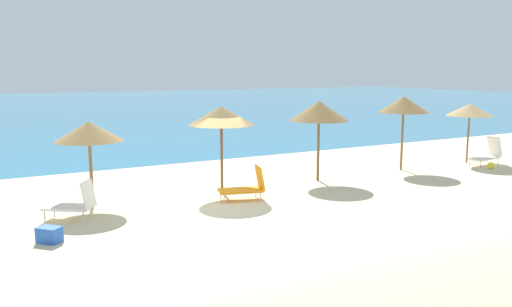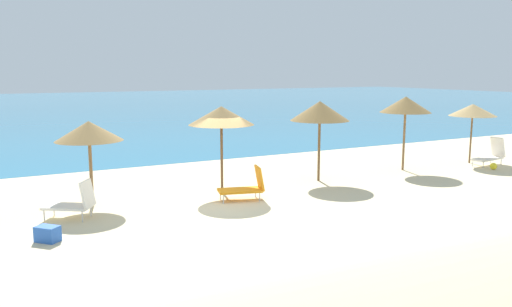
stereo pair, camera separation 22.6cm
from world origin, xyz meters
name	(u,v)px [view 2 (the right image)]	position (x,y,z in m)	size (l,w,h in m)	color
ground_plane	(219,205)	(0.00, 0.00, 0.00)	(160.00, 160.00, 0.00)	beige
sea_water	(48,108)	(0.00, 45.48, 0.00)	(160.00, 76.57, 0.01)	teal
beach_umbrella_2	(89,131)	(-3.35, 1.75, 2.23)	(1.96, 1.96, 2.53)	brown
beach_umbrella_3	(221,116)	(0.76, 1.50, 2.53)	(2.14, 2.14, 2.84)	brown
beach_umbrella_4	(320,111)	(4.60, 1.47, 2.54)	(2.13, 2.13, 2.90)	brown
beach_umbrella_5	(406,105)	(8.78, 1.55, 2.63)	(2.01, 2.01, 2.96)	brown
beach_umbrella_6	(473,110)	(12.48, 1.38, 2.29)	(1.97, 1.97, 2.56)	brown
lounge_chair_0	(74,203)	(-4.04, 0.53, 0.45)	(1.44, 1.26, 1.07)	white
lounge_chair_2	(491,155)	(12.81, 0.59, 0.44)	(1.77, 0.77, 1.17)	white
lounge_chair_3	(246,187)	(1.00, 0.20, 0.42)	(1.51, 1.01, 1.05)	orange
beach_ball	(493,166)	(12.08, -0.13, 0.14)	(0.28, 0.28, 0.28)	yellow
cooler_box	(48,234)	(-4.90, -1.11, 0.19)	(0.53, 0.34, 0.37)	blue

